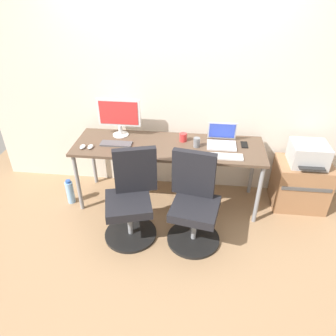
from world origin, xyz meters
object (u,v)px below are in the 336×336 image
Objects in this scene: office_chair_right at (194,204)px; open_laptop at (222,139)px; side_cabinet at (300,184)px; coffee_mug at (183,137)px; desktop_monitor at (119,115)px; office_chair_left at (131,200)px; printer at (308,154)px; water_bottle_on_floor at (70,192)px.

open_laptop is at bearing 69.15° from office_chair_right.
side_cabinet is 6.35× the size of coffee_mug.
desktop_monitor is 1.16m from open_laptop.
side_cabinet is at bearing 20.31° from office_chair_left.
office_chair_left is at bearing -159.71° from printer.
side_cabinet is 2.20m from desktop_monitor.
open_laptop reaches higher than water_bottle_on_floor.
office_chair_left reaches higher than coffee_mug.
desktop_monitor is (0.58, 0.35, 0.85)m from water_bottle_on_floor.
office_chair_right is at bearing -40.23° from desktop_monitor.
office_chair_left is at bearing -142.80° from open_laptop.
office_chair_right is at bearing -110.85° from open_laptop.
printer is at bearing -0.76° from coffee_mug.
open_laptop is at bearing -2.93° from coffee_mug.
open_laptop is (-0.94, -0.00, 0.52)m from side_cabinet.
coffee_mug is (0.72, -0.06, -0.20)m from desktop_monitor.
side_cabinet is at bearing 90.00° from printer.
office_chair_right is 0.80m from coffee_mug.
office_chair_right is 1.37m from side_cabinet.
side_cabinet is (1.19, 0.67, -0.14)m from office_chair_right.
desktop_monitor is 0.75m from coffee_mug.
open_laptop is at bearing -4.25° from desktop_monitor.
printer reaches higher than side_cabinet.
water_bottle_on_floor is 1.48m from coffee_mug.
office_chair_left is at bearing -179.87° from office_chair_right.
coffee_mug is at bearing 179.27° from side_cabinet.
office_chair_right is at bearing -150.59° from side_cabinet.
printer is 1.36m from coffee_mug.
open_laptop reaches higher than printer.
office_chair_left is 0.91m from coffee_mug.
office_chair_right is 0.81m from open_laptop.
office_chair_left is 1.96× the size of desktop_monitor.
office_chair_right is at bearing 0.13° from office_chair_left.
water_bottle_on_floor is (-2.66, -0.27, -0.53)m from printer.
coffee_mug is at bearing 103.55° from office_chair_right.
open_laptop is (1.72, 0.26, 0.66)m from water_bottle_on_floor.
office_chair_right reaches higher than printer.
water_bottle_on_floor is 1.00× the size of open_laptop.
side_cabinet is 0.40m from printer.
water_bottle_on_floor is 1.86m from open_laptop.
open_laptop is at bearing 8.67° from water_bottle_on_floor.
side_cabinet is at bearing 0.26° from open_laptop.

